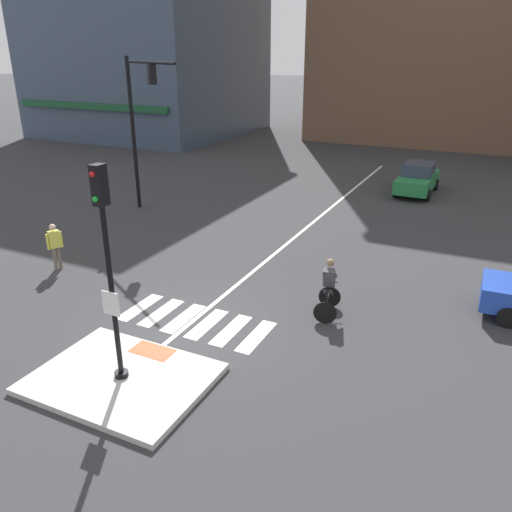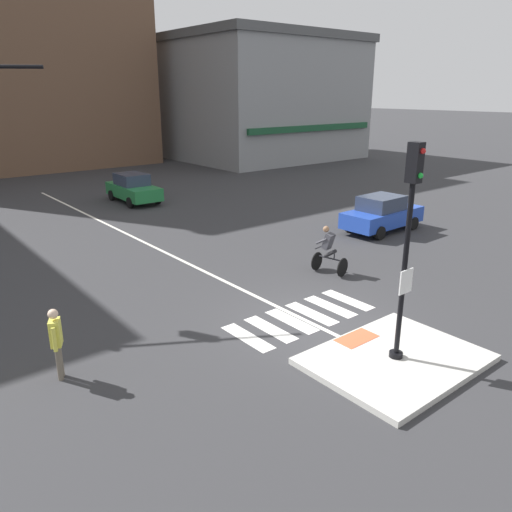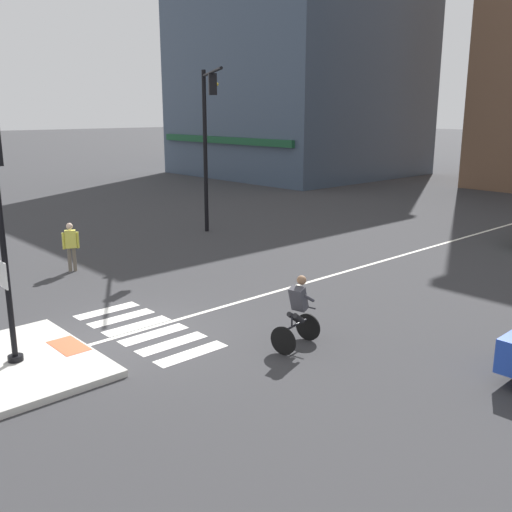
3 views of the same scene
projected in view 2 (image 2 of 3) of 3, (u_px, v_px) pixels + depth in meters
The scene contains 16 objects.
ground_plane at pixel (313, 322), 13.82m from camera, with size 300.00×300.00×0.00m, color #333335.
traffic_island at pixel (395, 359), 11.76m from camera, with size 4.02×3.07×0.15m, color beige.
tactile_pad_front at pixel (357, 338), 12.61m from camera, with size 1.10×0.60×0.01m, color #DB5B38.
signal_pole at pixel (408, 235), 10.80m from camera, with size 0.44×0.38×4.96m.
crosswalk_stripe_a at pixel (248, 337), 12.97m from camera, with size 0.44×1.80×0.01m, color silver.
crosswalk_stripe_b at pixel (270, 329), 13.44m from camera, with size 0.44×1.80×0.01m, color silver.
crosswalk_stripe_c at pixel (292, 321), 13.90m from camera, with size 0.44×1.80×0.01m, color silver.
crosswalk_stripe_d at pixel (311, 313), 14.37m from camera, with size 0.44×1.80×0.01m, color silver.
crosswalk_stripe_e at pixel (330, 306), 14.83m from camera, with size 0.44×1.80×0.01m, color silver.
crosswalk_stripe_f at pixel (348, 300), 15.30m from camera, with size 0.44×1.80×0.01m, color silver.
lane_centre_line at pixel (144, 242), 21.17m from camera, with size 0.14×28.00×0.01m, color silver.
building_corner_right at pixel (258, 98), 47.35m from camera, with size 16.13×15.18×11.01m.
car_green_eastbound_distant at pixel (133, 188), 28.57m from camera, with size 1.91×4.13×1.64m.
car_blue_cross_right at pixel (382, 214), 22.62m from camera, with size 4.15×1.93×1.64m.
cyclist at pixel (329, 249), 17.34m from camera, with size 0.86×1.20×1.68m.
pedestrian_at_curb_left at pixel (56, 338), 10.84m from camera, with size 0.35×0.51×1.67m.
Camera 2 is at (-9.10, -8.77, 6.09)m, focal length 35.01 mm.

